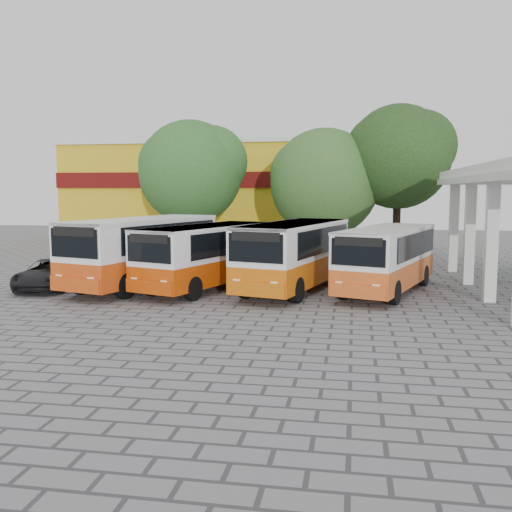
% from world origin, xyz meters
% --- Properties ---
extents(ground, '(90.00, 90.00, 0.00)m').
position_xyz_m(ground, '(0.00, 0.00, 0.00)').
color(ground, slate).
rests_on(ground, ground).
extents(shophouse_block, '(20.40, 10.40, 8.30)m').
position_xyz_m(shophouse_block, '(-11.00, 25.99, 4.16)').
color(shophouse_block, gold).
rests_on(shophouse_block, ground).
extents(bus_far_left, '(4.95, 9.21, 3.13)m').
position_xyz_m(bus_far_left, '(-6.92, 2.88, 1.81)').
color(bus_far_left, '#C03E0B').
rests_on(bus_far_left, ground).
extents(bus_centre_left, '(4.90, 8.42, 2.84)m').
position_xyz_m(bus_centre_left, '(-3.91, 2.76, 1.65)').
color(bus_centre_left, '#BA3801').
rests_on(bus_centre_left, ground).
extents(bus_centre_right, '(4.53, 8.75, 2.99)m').
position_xyz_m(bus_centre_right, '(-0.03, 3.09, 1.73)').
color(bus_centre_right, '#C65706').
rests_on(bus_centre_right, ground).
extents(bus_far_right, '(4.73, 8.27, 2.80)m').
position_xyz_m(bus_far_right, '(3.95, 3.22, 1.62)').
color(bus_far_right, '#CF5218').
rests_on(bus_far_right, ground).
extents(tree_left, '(7.22, 6.87, 9.03)m').
position_xyz_m(tree_left, '(-8.18, 15.30, 5.82)').
color(tree_left, '#392511').
rests_on(tree_left, ground).
extents(tree_middle, '(7.45, 7.09, 8.42)m').
position_xyz_m(tree_middle, '(0.66, 15.98, 5.11)').
color(tree_middle, black).
rests_on(tree_middle, ground).
extents(tree_right, '(6.96, 6.63, 9.83)m').
position_xyz_m(tree_right, '(5.31, 16.05, 6.73)').
color(tree_right, black).
rests_on(tree_right, ground).
extents(parked_car, '(2.91, 4.98, 1.30)m').
position_xyz_m(parked_car, '(-10.91, 1.71, 0.65)').
color(parked_car, black).
rests_on(parked_car, ground).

